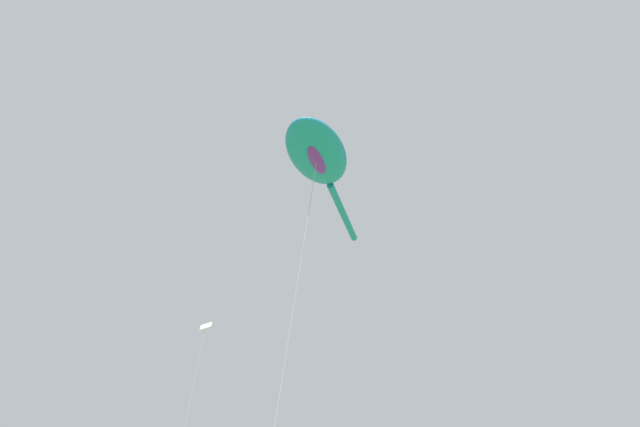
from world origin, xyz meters
TOP-DOWN VIEW (x-y plane):
  - big_show_kite at (3.76, 12.58)m, footprint 9.03×6.15m
  - small_kite_diamond_red at (3.64, 20.34)m, footprint 2.22×1.86m

SIDE VIEW (x-z plane):
  - small_kite_diamond_red at x=3.64m, z-range 4.54..16.45m
  - big_show_kite at x=3.76m, z-range 8.39..26.20m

